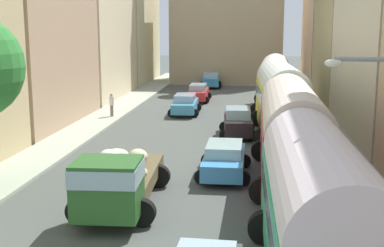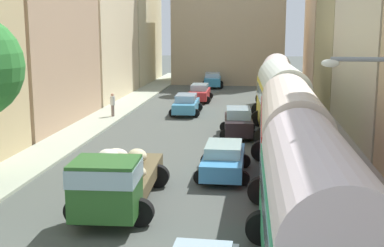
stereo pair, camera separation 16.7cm
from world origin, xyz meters
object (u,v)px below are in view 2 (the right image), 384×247
parked_bus_1 (291,128)px  car_4 (224,159)px  car_2 (213,80)px  streetlamp_near (380,145)px  car_0 (186,104)px  car_1 (200,93)px  parked_bus_0 (314,206)px  parked_bus_2 (281,96)px  pedestrian_2 (113,104)px  car_5 (238,122)px  cargo_truck_0 (117,179)px  parked_bus_3 (276,81)px

parked_bus_1 → car_4: parked_bus_1 is taller
car_2 → streetlamp_near: streetlamp_near is taller
car_0 → car_1: bearing=87.7°
parked_bus_0 → car_0: (-6.47, 24.70, -1.39)m
parked_bus_1 → car_0: size_ratio=2.30×
car_1 → car_4: bearing=-81.0°
parked_bus_2 → car_1: (-6.20, 13.20, -1.61)m
parked_bus_1 → pedestrian_2: size_ratio=5.61×
parked_bus_1 → car_2: size_ratio=2.53×
car_5 → parked_bus_1: bearing=-74.1°
cargo_truck_0 → car_2: bearing=89.7°
car_1 → car_2: 9.90m
streetlamp_near → cargo_truck_0: bearing=154.2°
car_4 → pedestrian_2: 15.54m
car_5 → streetlamp_near: 17.43m
parked_bus_3 → car_2: parked_bus_3 is taller
parked_bus_0 → car_0: size_ratio=1.89×
cargo_truck_0 → car_5: bearing=74.1°
parked_bus_0 → pedestrian_2: 25.13m
cargo_truck_0 → car_1: (-0.06, 26.60, -0.42)m
parked_bus_1 → car_5: (-2.44, 8.60, -1.42)m
parked_bus_0 → parked_bus_3: bearing=90.0°
parked_bus_0 → car_2: bearing=98.2°
car_0 → car_1: 6.51m
car_1 → parked_bus_3: bearing=-34.1°
parked_bus_3 → car_1: 7.65m
parked_bus_0 → streetlamp_near: size_ratio=1.43×
car_2 → parked_bus_0: bearing=-81.8°
car_0 → car_5: car_5 is taller
car_1 → car_2: bearing=88.6°
car_2 → parked_bus_1: bearing=-79.5°
cargo_truck_0 → streetlamp_near: size_ratio=1.22×
car_1 → car_2: car_2 is taller
parked_bus_0 → streetlamp_near: streetlamp_near is taller
cargo_truck_0 → pedestrian_2: (-5.16, 17.80, -0.17)m
car_2 → streetlamp_near: bearing=-79.4°
parked_bus_2 → car_4: parked_bus_2 is taller
parked_bus_3 → streetlamp_near: bearing=-86.5°
car_0 → parked_bus_1: bearing=-67.6°
car_1 → streetlamp_near: 31.46m
car_4 → parked_bus_2: bearing=72.1°
parked_bus_2 → car_0: bearing=134.0°
car_5 → streetlamp_near: streetlamp_near is taller
parked_bus_0 → car_5: size_ratio=2.04×
parked_bus_3 → cargo_truck_0: size_ratio=1.32×
parked_bus_2 → pedestrian_2: size_ratio=5.21×
parked_bus_0 → car_0: bearing=104.7°
car_5 → streetlamp_near: bearing=-76.4°
parked_bus_1 → cargo_truck_0: (-6.15, -4.39, -1.07)m
car_1 → streetlamp_near: (7.82, -30.35, 2.71)m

